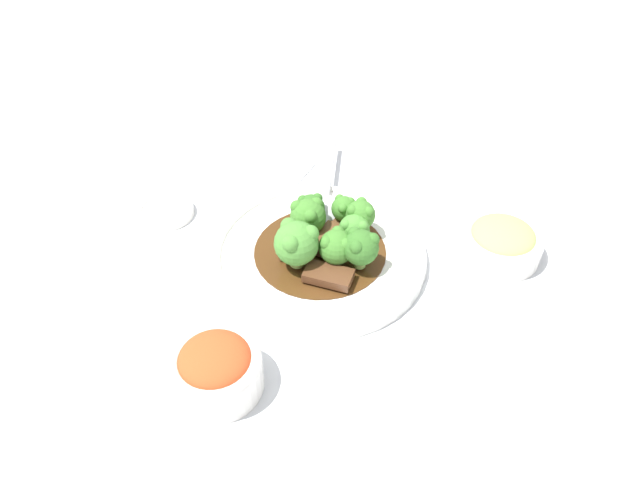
# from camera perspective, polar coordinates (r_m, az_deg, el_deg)

# --- Properties ---
(ground_plane) EXTENTS (4.00, 4.00, 0.00)m
(ground_plane) POSITION_cam_1_polar(r_m,az_deg,el_deg) (0.81, 0.00, -1.78)
(ground_plane) COLOR silver
(main_plate) EXTENTS (0.27, 0.27, 0.02)m
(main_plate) POSITION_cam_1_polar(r_m,az_deg,el_deg) (0.80, 0.00, -1.27)
(main_plate) COLOR white
(main_plate) RESTS_ON ground_plane
(beef_strip_0) EXTENTS (0.05, 0.05, 0.01)m
(beef_strip_0) POSITION_cam_1_polar(r_m,az_deg,el_deg) (0.82, 0.74, 1.40)
(beef_strip_0) COLOR brown
(beef_strip_0) RESTS_ON main_plate
(beef_strip_1) EXTENTS (0.07, 0.05, 0.01)m
(beef_strip_1) POSITION_cam_1_polar(r_m,az_deg,el_deg) (0.75, 0.77, -3.26)
(beef_strip_1) COLOR #56331E
(beef_strip_1) RESTS_ON main_plate
(beef_strip_2) EXTENTS (0.05, 0.06, 0.01)m
(beef_strip_2) POSITION_cam_1_polar(r_m,az_deg,el_deg) (0.80, -2.29, -0.44)
(beef_strip_2) COLOR brown
(beef_strip_2) RESTS_ON main_plate
(beef_strip_3) EXTENTS (0.03, 0.06, 0.01)m
(beef_strip_3) POSITION_cam_1_polar(r_m,az_deg,el_deg) (0.80, 0.63, 0.08)
(beef_strip_3) COLOR brown
(beef_strip_3) RESTS_ON main_plate
(broccoli_floret_0) EXTENTS (0.04, 0.04, 0.04)m
(broccoli_floret_0) POSITION_cam_1_polar(r_m,az_deg,el_deg) (0.79, 3.15, 1.04)
(broccoli_floret_0) COLOR #8EB756
(broccoli_floret_0) RESTS_ON main_plate
(broccoli_floret_1) EXTENTS (0.06, 0.06, 0.06)m
(broccoli_floret_1) POSITION_cam_1_polar(r_m,az_deg,el_deg) (0.75, -2.17, -0.23)
(broccoli_floret_1) COLOR #8EB756
(broccoli_floret_1) RESTS_ON main_plate
(broccoli_floret_2) EXTENTS (0.04, 0.04, 0.04)m
(broccoli_floret_2) POSITION_cam_1_polar(r_m,az_deg,el_deg) (0.82, -0.83, 3.01)
(broccoli_floret_2) COLOR #8EB756
(broccoli_floret_2) RESTS_ON main_plate
(broccoli_floret_3) EXTENTS (0.04, 0.04, 0.05)m
(broccoli_floret_3) POSITION_cam_1_polar(r_m,az_deg,el_deg) (0.76, 1.52, -0.58)
(broccoli_floret_3) COLOR #8EB756
(broccoli_floret_3) RESTS_ON main_plate
(broccoli_floret_4) EXTENTS (0.04, 0.04, 0.05)m
(broccoli_floret_4) POSITION_cam_1_polar(r_m,az_deg,el_deg) (0.75, 3.75, -0.63)
(broccoli_floret_4) COLOR #7FA84C
(broccoli_floret_4) RESTS_ON main_plate
(broccoli_floret_5) EXTENTS (0.05, 0.05, 0.05)m
(broccoli_floret_5) POSITION_cam_1_polar(r_m,az_deg,el_deg) (0.80, -1.10, 2.21)
(broccoli_floret_5) COLOR #7FA84C
(broccoli_floret_5) RESTS_ON main_plate
(broccoli_floret_6) EXTENTS (0.04, 0.04, 0.05)m
(broccoli_floret_6) POSITION_cam_1_polar(r_m,az_deg,el_deg) (0.80, 3.72, 2.35)
(broccoli_floret_6) COLOR #8EB756
(broccoli_floret_6) RESTS_ON main_plate
(broccoli_floret_7) EXTENTS (0.03, 0.03, 0.04)m
(broccoli_floret_7) POSITION_cam_1_polar(r_m,az_deg,el_deg) (0.82, 2.21, 2.92)
(broccoli_floret_7) COLOR #7FA84C
(broccoli_floret_7) RESTS_ON main_plate
(serving_spoon) EXTENTS (0.14, 0.19, 0.01)m
(serving_spoon) POSITION_cam_1_polar(r_m,az_deg,el_deg) (0.86, 0.52, 3.31)
(serving_spoon) COLOR #B7B7BC
(serving_spoon) RESTS_ON main_plate
(side_bowl_kimchi) EXTENTS (0.10, 0.10, 0.06)m
(side_bowl_kimchi) POSITION_cam_1_polar(r_m,az_deg,el_deg) (0.67, -9.47, -11.50)
(side_bowl_kimchi) COLOR white
(side_bowl_kimchi) RESTS_ON ground_plane
(side_bowl_appetizer) EXTENTS (0.10, 0.10, 0.05)m
(side_bowl_appetizer) POSITION_cam_1_polar(r_m,az_deg,el_deg) (0.83, 16.29, -0.13)
(side_bowl_appetizer) COLOR white
(side_bowl_appetizer) RESTS_ON ground_plane
(sauce_dish) EXTENTS (0.08, 0.08, 0.01)m
(sauce_dish) POSITION_cam_1_polar(r_m,az_deg,el_deg) (0.90, -13.90, 2.61)
(sauce_dish) COLOR white
(sauce_dish) RESTS_ON ground_plane
(paper_napkin) EXTENTS (0.11, 0.11, 0.01)m
(paper_napkin) POSITION_cam_1_polar(r_m,az_deg,el_deg) (0.96, -4.06, 6.53)
(paper_napkin) COLOR white
(paper_napkin) RESTS_ON ground_plane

